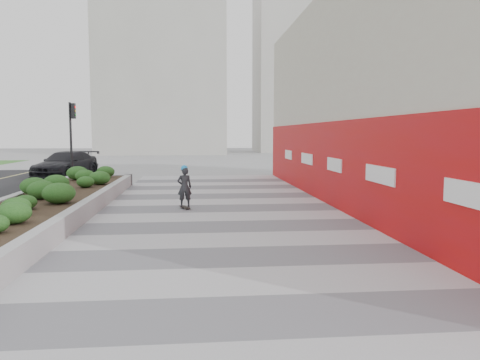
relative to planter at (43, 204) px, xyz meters
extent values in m
plane|color=gray|center=(5.50, -7.00, -0.42)|extent=(160.00, 160.00, 0.00)
cube|color=#A8A8AD|center=(5.50, -4.00, -0.41)|extent=(8.00, 36.00, 0.01)
cube|color=beige|center=(12.50, 2.00, 3.58)|extent=(6.00, 24.00, 8.00)
cube|color=#AF0D14|center=(9.52, 2.00, 1.08)|extent=(0.12, 24.00, 3.00)
cube|color=#9E9EA0|center=(0.00, 8.85, -0.14)|extent=(3.00, 0.30, 0.55)
cube|color=#9E9EA0|center=(1.35, 0.00, -0.14)|extent=(0.30, 18.00, 0.55)
cube|color=#2D2116|center=(0.00, 0.00, -0.17)|extent=(2.40, 17.40, 0.50)
cylinder|color=black|center=(-1.80, 10.50, 1.68)|extent=(0.12, 0.12, 4.20)
cube|color=black|center=(-1.62, 10.50, 3.33)|extent=(0.18, 0.28, 0.80)
cube|color=#ADAAA3|center=(0.50, 48.00, 9.58)|extent=(16.00, 12.00, 20.00)
cube|color=#ADAAA3|center=(20.50, 53.00, 11.58)|extent=(14.00, 10.00, 24.00)
cylinder|color=#595654|center=(6.00, -4.00, -0.42)|extent=(0.44, 0.44, 0.01)
cube|color=black|center=(4.29, 1.23, -0.35)|extent=(0.43, 0.75, 0.02)
imported|color=#28282D|center=(4.29, 1.23, 0.33)|extent=(0.54, 0.41, 1.36)
sphere|color=#1C9AF1|center=(4.29, 1.23, 0.97)|extent=(0.23, 0.23, 0.23)
imported|color=black|center=(-3.00, 13.82, 0.35)|extent=(3.36, 5.64, 1.53)
camera|label=1|loc=(4.67, -14.71, 2.13)|focal=35.00mm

